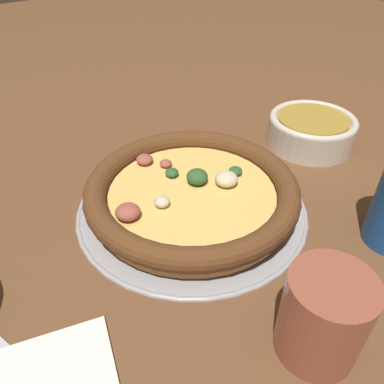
{
  "coord_description": "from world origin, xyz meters",
  "views": [
    {
      "loc": [
        -0.3,
        0.25,
        0.33
      ],
      "look_at": [
        0.0,
        0.0,
        0.03
      ],
      "focal_mm": 35.0,
      "sensor_mm": 36.0,
      "label": 1
    }
  ],
  "objects_px": {
    "pizza_tray": "(192,205)",
    "drinking_cup": "(323,317)",
    "bowl_near": "(312,130)",
    "pizza": "(192,191)"
  },
  "relations": [
    {
      "from": "bowl_near",
      "to": "drinking_cup",
      "type": "xyz_separation_m",
      "value": [
        -0.22,
        0.3,
        0.02
      ]
    },
    {
      "from": "pizza_tray",
      "to": "drinking_cup",
      "type": "relative_size",
      "value": 3.41
    },
    {
      "from": "pizza",
      "to": "bowl_near",
      "type": "height_order",
      "value": "bowl_near"
    },
    {
      "from": "pizza",
      "to": "drinking_cup",
      "type": "relative_size",
      "value": 3.1
    },
    {
      "from": "pizza_tray",
      "to": "pizza",
      "type": "distance_m",
      "value": 0.02
    },
    {
      "from": "bowl_near",
      "to": "drinking_cup",
      "type": "bearing_deg",
      "value": 126.58
    },
    {
      "from": "bowl_near",
      "to": "drinking_cup",
      "type": "relative_size",
      "value": 1.58
    },
    {
      "from": "pizza_tray",
      "to": "bowl_near",
      "type": "distance_m",
      "value": 0.26
    },
    {
      "from": "drinking_cup",
      "to": "pizza",
      "type": "bearing_deg",
      "value": -10.69
    },
    {
      "from": "pizza_tray",
      "to": "drinking_cup",
      "type": "distance_m",
      "value": 0.23
    }
  ]
}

